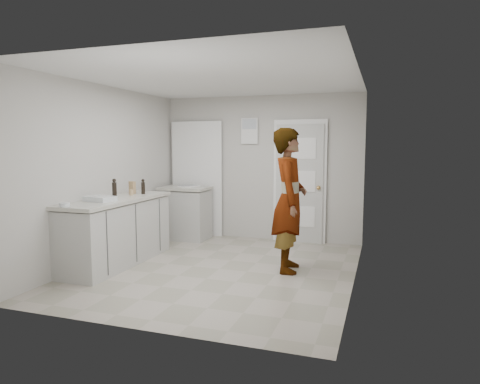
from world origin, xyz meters
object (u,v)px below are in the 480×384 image
(person, at_px, (289,200))
(cake_mix_box, at_px, (132,188))
(spice_jar, at_px, (131,192))
(egg_bowl, at_px, (64,205))
(oil_cruet_b, at_px, (114,189))
(baking_dish, at_px, (100,199))
(oil_cruet_a, at_px, (143,187))

(person, relative_size, cake_mix_box, 10.07)
(cake_mix_box, distance_m, spice_jar, 0.21)
(person, distance_m, egg_bowl, 2.78)
(oil_cruet_b, distance_m, baking_dish, 0.28)
(spice_jar, distance_m, oil_cruet_a, 0.23)
(oil_cruet_b, bearing_deg, spice_jar, 92.38)
(spice_jar, height_order, baking_dish, spice_jar)
(cake_mix_box, bearing_deg, egg_bowl, -66.32)
(spice_jar, relative_size, oil_cruet_a, 0.37)
(person, distance_m, oil_cruet_b, 2.37)
(person, relative_size, egg_bowl, 14.96)
(person, bearing_deg, oil_cruet_a, 77.66)
(person, xyz_separation_m, cake_mix_box, (-2.43, 0.09, 0.08))
(egg_bowl, bearing_deg, oil_cruet_a, 82.98)
(cake_mix_box, bearing_deg, oil_cruet_a, 32.98)
(baking_dish, xyz_separation_m, egg_bowl, (-0.08, -0.57, -0.01))
(oil_cruet_a, distance_m, oil_cruet_b, 0.64)
(oil_cruet_b, bearing_deg, egg_bowl, -98.44)
(spice_jar, bearing_deg, oil_cruet_b, -87.62)
(oil_cruet_b, bearing_deg, cake_mix_box, 100.47)
(oil_cruet_a, height_order, egg_bowl, oil_cruet_a)
(egg_bowl, bearing_deg, spice_jar, 85.25)
(oil_cruet_a, xyz_separation_m, oil_cruet_b, (-0.06, -0.64, 0.03))
(oil_cruet_b, height_order, baking_dish, oil_cruet_b)
(person, xyz_separation_m, egg_bowl, (-2.44, -1.35, 0.01))
(cake_mix_box, distance_m, oil_cruet_a, 0.17)
(spice_jar, xyz_separation_m, oil_cruet_a, (0.08, 0.20, 0.07))
(cake_mix_box, relative_size, spice_jar, 2.22)
(person, relative_size, baking_dish, 4.60)
(egg_bowl, bearing_deg, oil_cruet_b, 81.56)
(person, bearing_deg, oil_cruet_b, 93.29)
(oil_cruet_a, bearing_deg, person, -2.98)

